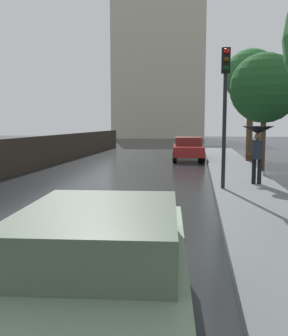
% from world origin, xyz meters
% --- Properties ---
extents(car_green_near_kerb, '(1.96, 3.96, 1.37)m').
position_xyz_m(car_green_near_kerb, '(2.56, -1.92, 0.73)').
color(car_green_near_kerb, slate).
rests_on(car_green_near_kerb, ground).
extents(car_red_mid_road, '(1.95, 4.12, 1.37)m').
position_xyz_m(car_red_mid_road, '(2.90, 17.25, 0.71)').
color(car_red_mid_road, maroon).
rests_on(car_red_mid_road, ground).
extents(pedestrian_with_umbrella_near, '(1.05, 1.05, 1.94)m').
position_xyz_m(pedestrian_with_umbrella_near, '(5.44, 7.67, 1.69)').
color(pedestrian_with_umbrella_near, black).
rests_on(pedestrian_with_umbrella_near, sidewalk_strip).
extents(traffic_light, '(0.26, 0.39, 4.30)m').
position_xyz_m(traffic_light, '(4.28, 6.61, 3.12)').
color(traffic_light, black).
rests_on(traffic_light, sidewalk_strip).
extents(street_tree_near, '(3.28, 3.28, 5.47)m').
position_xyz_m(street_tree_near, '(6.54, 13.47, 3.82)').
color(street_tree_near, '#4C3823').
rests_on(street_tree_near, ground).
extents(street_tree_far, '(3.40, 3.40, 6.81)m').
position_xyz_m(street_tree_far, '(6.70, 19.67, 5.06)').
color(street_tree_far, '#4C3823').
rests_on(street_tree_far, ground).
extents(distant_tower, '(14.02, 9.15, 22.78)m').
position_xyz_m(distant_tower, '(-2.69, 53.30, 9.89)').
color(distant_tower, beige).
rests_on(distant_tower, ground).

